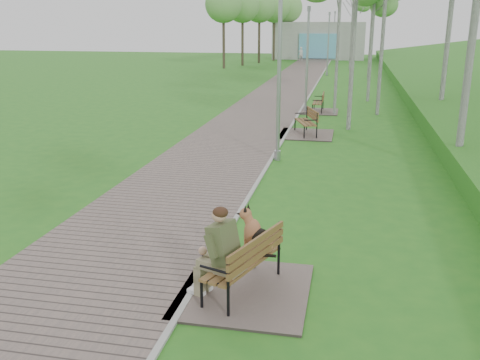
% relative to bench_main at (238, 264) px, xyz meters
% --- Properties ---
extents(ground, '(120.00, 120.00, 0.00)m').
position_rel_bench_main_xyz_m(ground, '(-0.71, 4.26, -0.49)').
color(ground, '#286C1F').
rests_on(ground, ground).
extents(walkway, '(3.50, 67.00, 0.04)m').
position_rel_bench_main_xyz_m(walkway, '(-2.46, 25.76, -0.47)').
color(walkway, '#675953').
rests_on(walkway, ground).
extents(kerb, '(0.10, 67.00, 0.05)m').
position_rel_bench_main_xyz_m(kerb, '(-0.71, 25.76, -0.46)').
color(kerb, '#999993').
rests_on(kerb, ground).
extents(building_north, '(10.00, 5.20, 4.00)m').
position_rel_bench_main_xyz_m(building_north, '(-2.21, 55.24, 1.51)').
color(building_north, '#9E9E99').
rests_on(building_north, ground).
extents(bench_main, '(1.98, 2.20, 1.73)m').
position_rel_bench_main_xyz_m(bench_main, '(0.00, 0.00, 0.00)').
color(bench_main, '#675953').
rests_on(bench_main, ground).
extents(bench_second, '(1.96, 2.18, 1.20)m').
position_rel_bench_main_xyz_m(bench_second, '(-0.01, 12.35, -0.26)').
color(bench_second, '#675953').
rests_on(bench_second, ground).
extents(bench_third, '(1.79, 1.99, 1.10)m').
position_rel_bench_main_xyz_m(bench_third, '(0.11, 17.77, -0.29)').
color(bench_third, '#675953').
rests_on(bench_third, ground).
extents(lamp_post_near, '(0.20, 0.20, 5.10)m').
position_rel_bench_main_xyz_m(lamp_post_near, '(-0.53, 8.41, 1.90)').
color(lamp_post_near, '#94979B').
rests_on(lamp_post_near, ground).
extents(lamp_post_second, '(0.18, 0.18, 4.73)m').
position_rel_bench_main_xyz_m(lamp_post_second, '(-0.47, 17.74, 1.72)').
color(lamp_post_second, '#94979B').
rests_on(lamp_post_second, ground).
extents(lamp_post_third, '(0.18, 0.18, 4.75)m').
position_rel_bench_main_xyz_m(lamp_post_third, '(-0.32, 35.46, 1.73)').
color(lamp_post_third, '#94979B').
rests_on(lamp_post_third, ground).
extents(lamp_post_far, '(0.20, 0.20, 5.13)m').
position_rel_bench_main_xyz_m(lamp_post_far, '(-0.56, 54.61, 1.91)').
color(lamp_post_far, '#94979B').
rests_on(lamp_post_far, ground).
extents(pedestrian_near, '(0.62, 0.51, 1.47)m').
position_rel_bench_main_xyz_m(pedestrian_near, '(-3.81, 50.87, 0.25)').
color(pedestrian_near, silver).
rests_on(pedestrian_near, ground).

